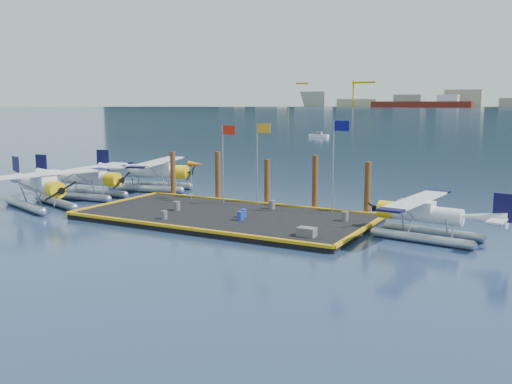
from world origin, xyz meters
TOP-DOWN VIEW (x-y plane):
  - ground at (0.00, 0.00)m, footprint 4000.00×4000.00m
  - dock at (0.00, 0.00)m, footprint 20.00×10.00m
  - dock_bumpers at (0.00, 0.00)m, footprint 20.25×10.25m
  - seaplane_a at (-14.64, -3.13)m, footprint 9.62×10.25m
  - seaplane_b at (-14.98, 2.11)m, footprint 9.17×10.11m
  - seaplane_c at (-12.70, 8.24)m, footprint 9.68×10.43m
  - seaplane_d at (13.34, 0.88)m, footprint 8.16×9.01m
  - drum_0 at (-3.79, -0.48)m, footprint 0.46×0.46m
  - drum_1 at (2.00, -1.30)m, footprint 0.43×0.43m
  - drum_2 at (1.68, -0.37)m, footprint 0.41×0.41m
  - drum_3 at (-2.68, -3.38)m, footprint 0.40×0.40m
  - drum_4 at (8.16, 1.82)m, footprint 0.45×0.45m
  - drum_5 at (1.99, 3.31)m, footprint 0.45×0.45m
  - crate at (7.70, -3.41)m, footprint 1.06×0.71m
  - flagpole_red at (-2.29, 3.80)m, footprint 1.14×0.08m
  - flagpole_yellow at (0.70, 3.80)m, footprint 1.14×0.08m
  - flagpole_blue at (6.70, 3.80)m, footprint 1.14×0.08m
  - windsock at (-5.03, 3.80)m, footprint 1.40×0.44m
  - piling_0 at (-8.50, 5.40)m, footprint 0.44×0.44m
  - piling_1 at (-4.00, 5.40)m, footprint 0.44×0.44m
  - piling_2 at (0.50, 5.40)m, footprint 0.44×0.44m
  - piling_3 at (4.50, 5.40)m, footprint 0.44×0.44m
  - piling_4 at (8.50, 5.40)m, footprint 0.44×0.44m

SIDE VIEW (x-z plane):
  - ground at x=0.00m, z-range 0.00..0.00m
  - dock at x=0.00m, z-range 0.00..0.40m
  - dock_bumpers at x=0.00m, z-range 0.40..0.58m
  - crate at x=7.70m, z-range 0.40..0.93m
  - drum_3 at x=-2.68m, z-range 0.40..0.96m
  - drum_2 at x=1.68m, z-range 0.40..0.97m
  - drum_1 at x=2.00m, z-range 0.40..1.00m
  - drum_4 at x=8.16m, z-range 0.40..1.03m
  - drum_5 at x=1.99m, z-range 0.40..1.04m
  - drum_0 at x=-3.79m, z-range 0.40..1.05m
  - seaplane_d at x=13.34m, z-range -0.21..2.98m
  - seaplane_b at x=-14.98m, z-range -0.23..3.35m
  - seaplane_a at x=-14.64m, z-range -0.24..3.44m
  - seaplane_c at x=-12.70m, z-range -0.24..3.47m
  - piling_2 at x=0.50m, z-range 0.00..3.80m
  - piling_0 at x=-8.50m, z-range 0.00..4.00m
  - piling_4 at x=8.50m, z-range 0.00..4.00m
  - piling_1 at x=-4.00m, z-range 0.00..4.20m
  - piling_3 at x=4.50m, z-range 0.00..4.30m
  - windsock at x=-5.03m, z-range 1.67..4.79m
  - flagpole_red at x=-2.29m, z-range 1.40..7.40m
  - flagpole_yellow at x=0.70m, z-range 1.41..7.61m
  - flagpole_blue at x=6.70m, z-range 1.44..7.94m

